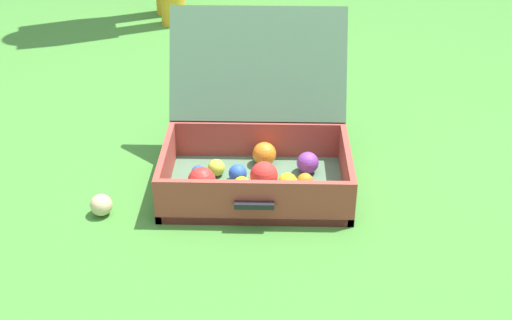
# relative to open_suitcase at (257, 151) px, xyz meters

# --- Properties ---
(ground_plane) EXTENTS (16.00, 16.00, 0.00)m
(ground_plane) POSITION_rel_open_suitcase_xyz_m (-0.01, -0.03, -0.11)
(ground_plane) COLOR #3D7A2D
(open_suitcase) EXTENTS (0.56, 0.56, 0.47)m
(open_suitcase) POSITION_rel_open_suitcase_xyz_m (0.00, 0.00, 0.00)
(open_suitcase) COLOR #4C7051
(open_suitcase) RESTS_ON ground
(stray_ball_on_grass) EXTENTS (0.06, 0.06, 0.06)m
(stray_ball_on_grass) POSITION_rel_open_suitcase_xyz_m (-0.44, -0.19, -0.07)
(stray_ball_on_grass) COLOR #D1B784
(stray_ball_on_grass) RESTS_ON ground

